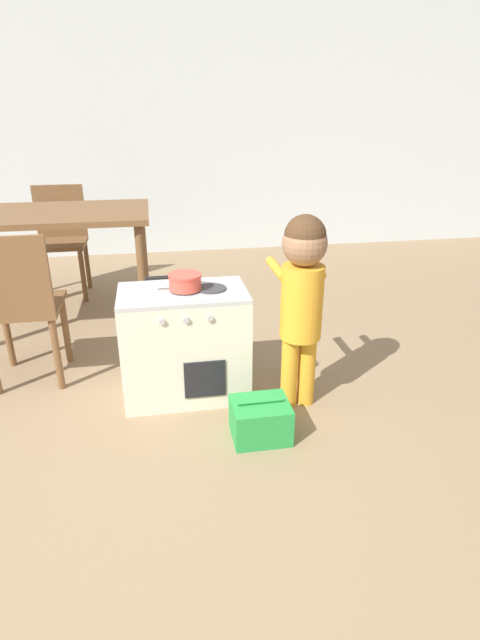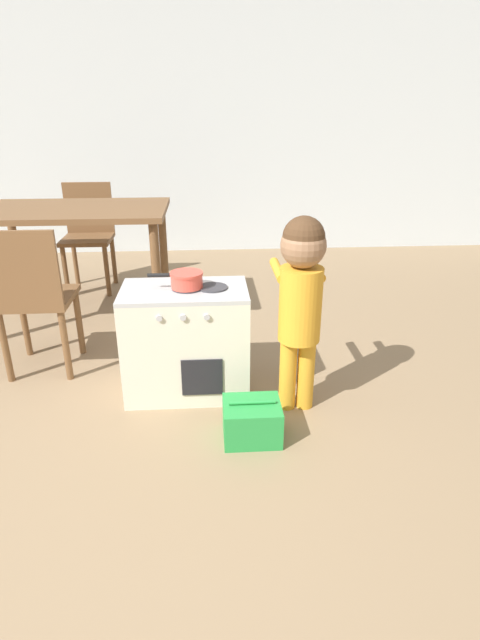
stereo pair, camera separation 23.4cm
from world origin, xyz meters
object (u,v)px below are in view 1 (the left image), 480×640
Objects in this scene: child_figure at (302,286)px; dining_table at (55,229)px; play_kitchen at (185,344)px; dining_chair_near at (21,305)px; dining_chair_far at (61,238)px; toy_basket at (260,420)px; toy_pot at (185,281)px.

child_figure is 1.71m from dining_table.
dining_table is (-0.72, 0.98, 0.38)m from play_kitchen.
dining_chair_far is (-0.01, 1.42, 0.00)m from dining_chair_near.
child_figure reaches higher than toy_basket.
toy_pot is 1.86m from dining_chair_far.
dining_chair_near is 1.00× the size of dining_chair_far.
dining_table is 1.41× the size of dining_chair_near.
dining_chair_near is at bearing 90.42° from dining_chair_far.
toy_pot is at bearing 159.76° from child_figure.
child_figure is 2.29m from dining_chair_far.
toy_pot is at bearing 2.18° from play_kitchen.
play_kitchen is 0.33m from toy_pot.
child_figure is (0.53, -0.19, 0.33)m from play_kitchen.
toy_pot is 0.32× the size of dining_chair_near.
child_figure is at bearing -18.29° from dining_chair_near.
dining_table is at bearing 83.62° from dining_chair_near.
toy_basket is (0.28, -0.43, -0.52)m from toy_pot.
toy_pot is at bearing -17.03° from dining_chair_near.
toy_pot is 0.86m from dining_chair_near.
dining_chair_far is (-0.82, 1.67, -0.16)m from toy_pot.
toy_basket is (-0.24, -0.24, -0.53)m from child_figure.
play_kitchen is 0.55m from toy_basket.
dining_table is at bearing 136.90° from child_figure.
toy_basket is at bearing -134.55° from child_figure.
child_figure is (0.52, -0.19, 0.01)m from toy_pot.
toy_basket is 2.39m from dining_chair_far.
toy_pot is at bearing -53.21° from dining_table.
toy_pot is 0.55m from child_figure.
play_kitchen is at bearing -53.70° from dining_table.
child_figure is 1.14× the size of dining_chair_far.
dining_chair_far is at bearing 116.22° from toy_pot.
toy_pot is at bearing 123.02° from toy_basket.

